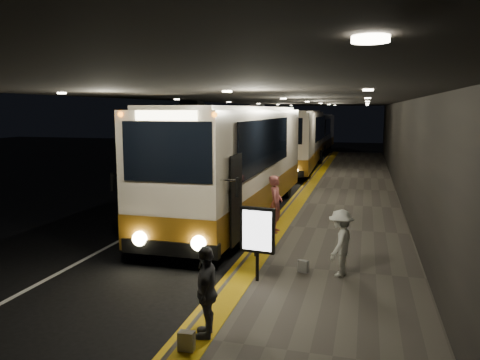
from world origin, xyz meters
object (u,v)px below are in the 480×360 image
Objects in this scene: stanchion_post at (255,239)px; passenger_waiting_grey at (207,291)px; bag_plain at (186,341)px; info_sign at (257,232)px; bag_polka at (303,266)px; coach_third at (317,134)px; coach_main at (237,166)px; passenger_boarding at (276,204)px; passenger_waiting_white at (340,243)px; coach_second at (298,143)px.

passenger_waiting_grey is at bearing -87.43° from stanchion_post.
passenger_waiting_grey is 4.89× the size of bag_plain.
info_sign is 1.74× the size of stanchion_post.
coach_third is at bearing 95.36° from bag_polka.
coach_third reaches higher than passenger_waiting_grey.
coach_main is 7.06m from bag_polka.
coach_main reaches higher than passenger_boarding.
passenger_waiting_white is at bearing -81.90° from coach_third.
coach_third reaches higher than stanchion_post.
coach_second is 21.39m from info_sign.
bag_polka is 1.61m from info_sign.
coach_main reaches higher than info_sign.
stanchion_post is at bearing 147.42° from bag_polka.
coach_third reaches higher than passenger_boarding.
coach_third is 6.79× the size of passenger_waiting_grey.
coach_third is 35.17m from bag_polka.
passenger_waiting_grey is 0.94× the size of info_sign.
coach_main is at bearing 116.20° from info_sign.
passenger_boarding reaches higher than bag_plain.
coach_main reaches higher than bag_plain.
coach_main is 3.31m from passenger_boarding.
coach_second is at bearing 94.92° from stanchion_post.
passenger_waiting_white is at bearing -54.23° from coach_main.
passenger_waiting_grey is at bearing -88.05° from info_sign.
info_sign is (0.40, 3.38, 1.00)m from bag_plain.
coach_main is 8.21× the size of passenger_waiting_white.
stanchion_post is (-0.05, -2.61, -0.43)m from passenger_boarding.
passenger_waiting_white reaches higher than bag_plain.
bag_polka is at bearing 48.26° from info_sign.
passenger_waiting_grey is at bearing 179.65° from passenger_boarding.
coach_second reaches higher than bag_plain.
bag_polka is (3.08, -20.45, -1.55)m from coach_second.
passenger_waiting_grey is 0.88m from bag_plain.
bag_polka is (1.35, -3.50, -0.77)m from passenger_boarding.
coach_second is 20.74m from bag_polka.
coach_second is at bearing -87.88° from coach_third.
info_sign is 1.90m from stanchion_post.
info_sign reaches higher than bag_polka.
coach_second is 7.78× the size of passenger_waiting_white.
bag_polka is at bearing -83.31° from coach_third.
bag_plain is (1.73, -24.66, -1.53)m from coach_second.
passenger_boarding is 6.09× the size of bag_polka.
bag_plain is at bearing -89.44° from stanchion_post.
info_sign is (2.33, -35.82, -0.34)m from coach_third.
passenger_boarding is 7.14m from passenger_waiting_grey.
bag_plain is at bearing -87.78° from coach_second.
passenger_waiting_white is (4.19, -5.97, -1.00)m from coach_main.
passenger_waiting_white is at bearing -80.86° from coach_second.
passenger_boarding is at bearing 90.00° from bag_plain.
coach_second is 1.12× the size of coach_third.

